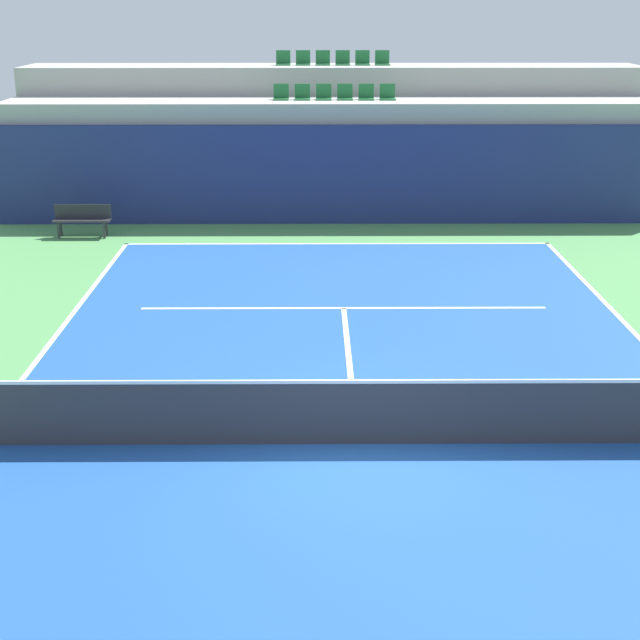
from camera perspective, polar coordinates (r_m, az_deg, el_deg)
ground_plane at (r=13.88m, az=2.21°, el=-7.30°), size 80.00×80.00×0.00m
court_surface at (r=13.87m, az=2.21°, el=-7.28°), size 11.00×24.00×0.01m
baseline_far at (r=25.19m, az=1.01°, el=4.50°), size 11.00×0.10×0.00m
service_line_far at (r=19.84m, az=1.40°, el=0.70°), size 8.26×0.10×0.00m
centre_service_line at (r=16.82m, az=1.73°, el=-2.57°), size 0.10×6.40×0.00m
back_wall at (r=27.42m, az=0.89°, el=8.52°), size 18.89×0.30×2.74m
stands_tier_lower at (r=28.71m, az=0.83°, el=9.51°), size 18.89×2.40×3.29m
stands_tier_upper at (r=31.03m, az=0.74°, el=10.93°), size 18.89×2.40×4.11m
seating_row_lower at (r=28.59m, az=0.85°, el=13.05°), size 3.50×0.44×0.44m
seating_row_upper at (r=30.93m, az=0.76°, el=14.95°), size 3.50×0.44×0.44m
tennis_net at (r=13.67m, az=2.24°, el=-5.37°), size 11.08×0.08×1.07m
player_bench at (r=26.66m, az=-13.77°, el=5.84°), size 1.50×0.40×0.85m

